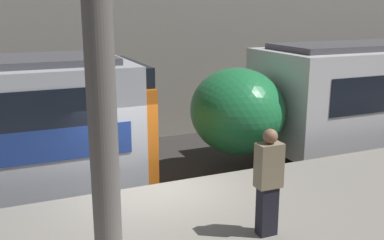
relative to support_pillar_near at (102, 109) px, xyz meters
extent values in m
plane|color=#33302D|center=(1.31, 2.26, -3.22)|extent=(120.00, 120.00, 0.00)
cube|color=#9E998E|center=(1.31, 8.97, -0.68)|extent=(50.00, 0.15, 5.07)
cylinder|color=slate|center=(0.00, 0.00, 0.00)|extent=(0.37, 0.37, 4.19)
ellipsoid|color=#238447|center=(4.49, 4.61, -1.42)|extent=(2.42, 2.74, 2.28)
sphere|color=#F2EFCC|center=(3.54, 4.61, -1.83)|extent=(0.20, 0.20, 0.20)
cube|color=orange|center=(1.68, 4.61, -1.50)|extent=(0.25, 2.92, 2.17)
cube|color=black|center=(1.68, 4.61, -0.42)|extent=(0.25, 2.62, 0.87)
sphere|color=#EA4C42|center=(1.84, 3.94, -1.88)|extent=(0.18, 0.18, 0.18)
sphere|color=#EA4C42|center=(1.84, 5.28, -1.88)|extent=(0.18, 0.18, 0.18)
cube|color=black|center=(2.33, -0.27, -1.71)|extent=(0.28, 0.20, 0.77)
cube|color=gray|center=(2.33, -0.27, -1.00)|extent=(0.38, 0.24, 0.67)
sphere|color=#9E7051|center=(2.33, -0.27, -0.55)|extent=(0.22, 0.22, 0.22)
camera|label=1|loc=(-1.12, -5.50, 1.25)|focal=42.00mm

